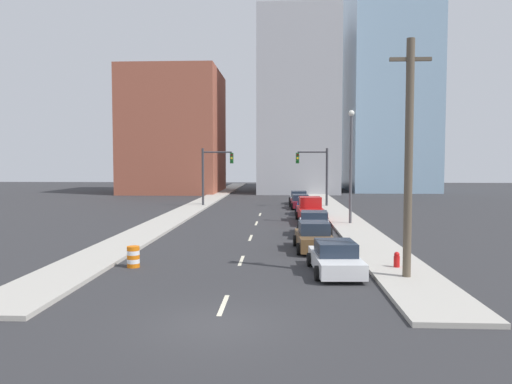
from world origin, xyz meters
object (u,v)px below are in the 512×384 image
(fire_hydrant, at_px, (397,261))
(sedan_silver, at_px, (314,224))
(sedan_white, at_px, (335,258))
(sedan_blue, at_px, (307,207))
(sedan_maroon, at_px, (300,202))
(sedan_gray, at_px, (299,198))
(traffic_signal_right, at_px, (318,170))
(sedan_brown, at_px, (314,237))
(traffic_signal_left, at_px, (211,170))
(utility_pole_right_near, at_px, (409,158))
(traffic_barrel, at_px, (133,257))
(pickup_truck_red, at_px, (311,212))
(street_lamp, at_px, (351,159))

(fire_hydrant, distance_m, sedan_silver, 10.75)
(sedan_white, distance_m, sedan_blue, 23.62)
(sedan_maroon, height_order, sedan_gray, sedan_gray)
(sedan_silver, xyz_separation_m, sedan_blue, (0.15, 12.75, -0.01))
(sedan_white, bearing_deg, traffic_signal_right, 83.97)
(sedan_white, distance_m, sedan_brown, 5.44)
(traffic_signal_left, distance_m, sedan_gray, 10.51)
(utility_pole_right_near, bearing_deg, sedan_silver, 103.29)
(utility_pole_right_near, xyz_separation_m, traffic_barrel, (-11.59, 1.94, -4.39))
(traffic_barrel, distance_m, sedan_brown, 9.61)
(sedan_silver, relative_size, pickup_truck_red, 0.73)
(traffic_signal_right, xyz_separation_m, sedan_white, (-1.52, -30.90, -3.28))
(sedan_blue, bearing_deg, traffic_barrel, -107.90)
(pickup_truck_red, xyz_separation_m, sedan_gray, (-0.37, 16.65, -0.12))
(traffic_signal_left, relative_size, sedan_white, 1.33)
(utility_pole_right_near, height_order, pickup_truck_red, utility_pole_right_near)
(sedan_maroon, bearing_deg, pickup_truck_red, -90.34)
(sedan_blue, bearing_deg, sedan_gray, 94.93)
(sedan_blue, bearing_deg, fire_hydrant, -80.00)
(traffic_signal_right, distance_m, sedan_maroon, 4.09)
(traffic_barrel, xyz_separation_m, sedan_white, (8.92, -0.67, 0.15))
(traffic_signal_right, xyz_separation_m, sedan_silver, (-1.71, -20.03, -3.19))
(traffic_barrel, xyz_separation_m, sedan_maroon, (8.51, 28.66, 0.18))
(traffic_signal_left, xyz_separation_m, sedan_brown, (9.08, -25.48, -3.21))
(traffic_signal_right, bearing_deg, sedan_blue, -102.05)
(traffic_signal_left, height_order, traffic_signal_right, same)
(sedan_white, bearing_deg, sedan_gray, 87.38)
(sedan_brown, height_order, sedan_maroon, sedan_brown)
(fire_hydrant, relative_size, sedan_silver, 0.18)
(traffic_signal_right, xyz_separation_m, pickup_truck_red, (-1.50, -12.93, -3.11))
(sedan_white, bearing_deg, fire_hydrant, 7.68)
(sedan_white, bearing_deg, sedan_maroon, 87.58)
(sedan_maroon, bearing_deg, sedan_gray, 87.01)
(street_lamp, bearing_deg, utility_pole_right_near, -90.51)
(sedan_gray, bearing_deg, traffic_signal_left, -158.01)
(pickup_truck_red, distance_m, sedan_gray, 16.65)
(utility_pole_right_near, height_order, sedan_maroon, utility_pole_right_near)
(sedan_silver, bearing_deg, pickup_truck_red, 91.30)
(sedan_white, xyz_separation_m, pickup_truck_red, (0.02, 17.97, 0.16))
(street_lamp, bearing_deg, sedan_blue, 110.87)
(pickup_truck_red, bearing_deg, traffic_barrel, -118.93)
(traffic_barrel, relative_size, pickup_truck_red, 0.15)
(fire_hydrant, bearing_deg, sedan_blue, 96.74)
(sedan_maroon, bearing_deg, street_lamp, -78.72)
(sedan_silver, height_order, sedan_blue, sedan_silver)
(traffic_signal_right, relative_size, sedan_brown, 1.41)
(sedan_maroon, xyz_separation_m, sedan_gray, (0.05, 5.29, 0.01))
(fire_hydrant, xyz_separation_m, sedan_brown, (-3.25, 4.90, 0.27))
(sedan_white, bearing_deg, street_lamp, 76.81)
(traffic_barrel, relative_size, sedan_silver, 0.21)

